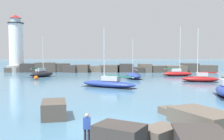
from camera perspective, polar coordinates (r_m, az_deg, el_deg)
ground_plane at (r=15.92m, az=-0.90°, el=-12.81°), size 600.00×600.00×0.00m
open_sea_beyond at (r=126.27m, az=-0.84°, el=1.37°), size 400.00×116.00×0.01m
breakwater_jetty at (r=66.23m, az=-0.69°, el=0.40°), size 55.59×6.98×2.52m
lighthouse at (r=71.01m, az=-21.05°, el=4.91°), size 4.85×4.85×15.08m
foreground_rocks at (r=15.15m, az=9.69°, el=-11.84°), size 12.84×9.88×1.16m
sailboat_moored_0 at (r=34.50m, az=-0.81°, el=-3.05°), size 8.13×5.74×8.25m
sailboat_moored_1 at (r=53.38m, az=-15.80°, el=-0.78°), size 5.11×5.91×8.27m
sailboat_moored_2 at (r=44.12m, az=19.54°, el=-1.82°), size 6.16×3.05×8.88m
sailboat_moored_5 at (r=47.20m, az=4.91°, el=-1.28°), size 3.39×5.71×7.54m
sailboat_moored_6 at (r=54.96m, az=14.73°, el=-0.72°), size 6.42×2.25×10.48m
mooring_buoy_orange_near at (r=47.05m, az=-16.95°, el=-1.71°), size 0.77×0.77×0.97m
person_on_rocks at (r=12.86m, az=-5.77°, el=-12.83°), size 0.36×0.22×1.54m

